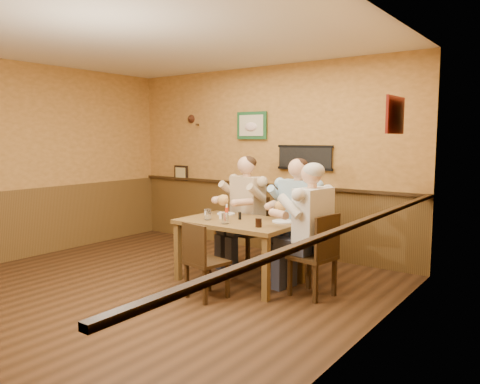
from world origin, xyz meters
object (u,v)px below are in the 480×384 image
object	(u,v)px
diner_white_elder	(313,237)
cola_tumbler	(259,223)
water_glass_left	(208,214)
dining_table	(239,228)
pepper_shaker	(240,216)
chair_back_left	(248,231)
chair_near_side	(207,260)
diner_tan_shirt	(248,217)
chair_right_end	(312,255)
water_glass_mid	(225,218)
chair_back_right	(298,238)
diner_blue_polo	(298,223)
hot_sauce_bottle	(227,213)
salt_shaker	(221,215)

from	to	relation	value
diner_white_elder	cola_tumbler	size ratio (longest dim) A/B	13.68
cola_tumbler	water_glass_left	bearing A→B (deg)	178.28
dining_table	pepper_shaker	distance (m)	0.15
cola_tumbler	pepper_shaker	bearing A→B (deg)	149.55
chair_back_left	chair_near_side	size ratio (longest dim) A/B	1.12
cola_tumbler	diner_tan_shirt	bearing A→B (deg)	131.04
chair_right_end	water_glass_mid	world-z (taller)	chair_right_end
water_glass_mid	chair_back_right	bearing A→B (deg)	66.25
diner_blue_polo	water_glass_left	size ratio (longest dim) A/B	10.28
chair_back_right	pepper_shaker	world-z (taller)	chair_back_right
dining_table	hot_sauce_bottle	world-z (taller)	hot_sauce_bottle
chair_right_end	water_glass_left	distance (m)	1.36
chair_near_side	water_glass_mid	distance (m)	0.57
chair_right_end	water_glass_mid	bearing A→B (deg)	-61.88
chair_right_end	water_glass_left	size ratio (longest dim) A/B	7.14
water_glass_mid	hot_sauce_bottle	world-z (taller)	hot_sauce_bottle
chair_near_side	water_glass_left	size ratio (longest dim) A/B	6.48
salt_shaker	chair_back_left	bearing A→B (deg)	98.55
diner_white_elder	pepper_shaker	size ratio (longest dim) A/B	14.57
chair_near_side	hot_sauce_bottle	world-z (taller)	hot_sauce_bottle
chair_back_left	pepper_shaker	size ratio (longest dim) A/B	10.35
dining_table	diner_blue_polo	distance (m)	0.80
hot_sauce_bottle	pepper_shaker	bearing A→B (deg)	51.08
diner_tan_shirt	pepper_shaker	world-z (taller)	diner_tan_shirt
diner_white_elder	cola_tumbler	distance (m)	0.61
dining_table	chair_near_side	world-z (taller)	chair_near_side
dining_table	salt_shaker	size ratio (longest dim) A/B	16.26
chair_near_side	diner_blue_polo	size ratio (longest dim) A/B	0.63
chair_back_left	pepper_shaker	distance (m)	0.77
pepper_shaker	diner_blue_polo	bearing A→B (deg)	54.37
diner_tan_shirt	cola_tumbler	size ratio (longest dim) A/B	13.89
chair_near_side	cola_tumbler	xyz separation A→B (m)	(0.36, 0.47, 0.38)
chair_back_right	water_glass_mid	size ratio (longest dim) A/B	7.50
diner_tan_shirt	hot_sauce_bottle	world-z (taller)	diner_tan_shirt
chair_back_right	hot_sauce_bottle	world-z (taller)	chair_back_right
chair_back_left	diner_blue_polo	distance (m)	0.80
cola_tumbler	dining_table	bearing A→B (deg)	153.48
chair_back_left	diner_blue_polo	size ratio (longest dim) A/B	0.70
dining_table	chair_near_side	bearing A→B (deg)	-84.41
dining_table	chair_back_right	world-z (taller)	chair_back_right
diner_white_elder	cola_tumbler	bearing A→B (deg)	-54.38
diner_tan_shirt	cola_tumbler	distance (m)	1.18
water_glass_left	cola_tumbler	distance (m)	0.75
chair_back_left	cola_tumbler	xyz separation A→B (m)	(0.77, -0.89, 0.33)
diner_blue_polo	salt_shaker	world-z (taller)	diner_blue_polo
diner_blue_polo	water_glass_left	xyz separation A→B (m)	(-0.75, -0.87, 0.15)
diner_tan_shirt	water_glass_mid	bearing A→B (deg)	-60.28
water_glass_left	water_glass_mid	size ratio (longest dim) A/B	1.04
salt_shaker	pepper_shaker	size ratio (longest dim) A/B	0.95
chair_right_end	hot_sauce_bottle	bearing A→B (deg)	-74.13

